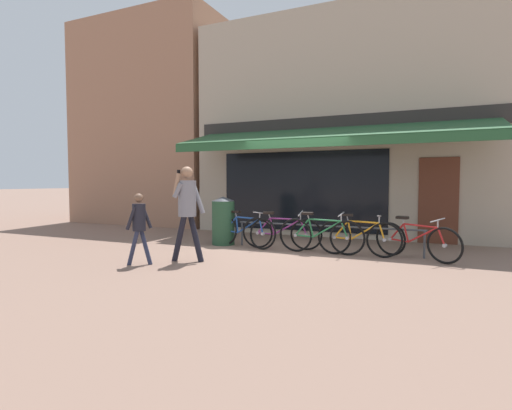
% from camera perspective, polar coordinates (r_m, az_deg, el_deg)
% --- Properties ---
extents(ground_plane, '(160.00, 160.00, 0.00)m').
position_cam_1_polar(ground_plane, '(8.91, 4.21, -6.41)').
color(ground_plane, '#846656').
extents(shop_front, '(8.53, 4.82, 6.27)m').
position_cam_1_polar(shop_front, '(12.50, 12.80, 10.69)').
color(shop_front, tan).
rests_on(shop_front, ground_plane).
extents(neighbour_building, '(5.55, 4.00, 7.33)m').
position_cam_1_polar(neighbour_building, '(16.14, -13.30, 10.92)').
color(neighbour_building, '#9E7056').
rests_on(neighbour_building, ground_plane).
extents(bike_rack_rail, '(4.11, 0.04, 0.57)m').
position_cam_1_polar(bike_rack_rail, '(8.80, 9.76, -3.40)').
color(bike_rack_rail, '#47494F').
rests_on(bike_rack_rail, ground_plane).
extents(bicycle_blue, '(1.76, 0.51, 0.86)m').
position_cam_1_polar(bicycle_blue, '(9.22, -1.82, -3.74)').
color(bicycle_blue, black).
rests_on(bicycle_blue, ground_plane).
extents(bicycle_purple, '(1.82, 0.52, 0.87)m').
position_cam_1_polar(bicycle_purple, '(8.91, 3.63, -3.94)').
color(bicycle_purple, black).
rests_on(bicycle_purple, ground_plane).
extents(bicycle_green, '(1.83, 0.52, 0.88)m').
position_cam_1_polar(bicycle_green, '(8.47, 9.20, -4.28)').
color(bicycle_green, black).
rests_on(bicycle_green, ground_plane).
extents(bicycle_orange, '(1.71, 0.52, 0.86)m').
position_cam_1_polar(bicycle_orange, '(8.39, 14.44, -4.48)').
color(bicycle_orange, black).
rests_on(bicycle_orange, ground_plane).
extents(bicycle_red, '(1.65, 0.91, 0.84)m').
position_cam_1_polar(bicycle_red, '(8.34, 21.86, -4.74)').
color(bicycle_red, black).
rests_on(bicycle_red, ground_plane).
extents(pedestrian_adult, '(0.63, 0.52, 1.81)m').
position_cam_1_polar(pedestrian_adult, '(7.60, -9.80, 0.34)').
color(pedestrian_adult, black).
rests_on(pedestrian_adult, ground_plane).
extents(pedestrian_child, '(0.42, 0.42, 1.31)m').
position_cam_1_polar(pedestrian_child, '(7.51, -16.37, -2.16)').
color(pedestrian_child, '#282D47').
rests_on(pedestrian_child, ground_plane).
extents(litter_bin, '(0.55, 0.55, 1.16)m').
position_cam_1_polar(litter_bin, '(9.60, -4.69, -2.22)').
color(litter_bin, '#23472D').
rests_on(litter_bin, ground_plane).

